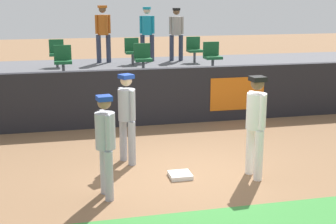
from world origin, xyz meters
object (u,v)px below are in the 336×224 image
Objects in this scene: seat_back_center at (132,50)px; spectator_hooded at (176,30)px; player_runner_visitor at (105,139)px; seat_back_left at (57,52)px; seat_front_left at (63,59)px; first_base at (180,175)px; seat_front_right at (212,55)px; seat_back_right at (194,48)px; spectator_casual at (147,30)px; seat_front_center at (143,57)px; player_fielder_home at (256,120)px; spectator_capped at (103,30)px; player_coach_visitor at (127,112)px.

spectator_hooded reaches higher than seat_back_center.
player_runner_visitor is 7.61m from seat_back_left.
first_base is at bearing -69.26° from seat_front_left.
seat_front_left is 4.26m from seat_front_right.
seat_back_right is at bearing 23.06° from seat_front_left.
spectator_casual is (-1.45, 2.53, 0.56)m from seat_front_right.
spectator_casual is (0.60, 2.53, 0.56)m from seat_front_center.
seat_back_right is (0.93, 7.26, 0.50)m from player_fielder_home.
seat_front_left is at bearing -84.75° from seat_back_left.
seat_front_left is 0.46× the size of spectator_capped.
seat_front_right reaches higher than player_fielder_home.
seat_back_right is at bearing 41.64° from seat_front_center.
seat_front_left is at bearing 40.04° from spectator_hooded.
first_base is 0.48× the size of seat_front_right.
spectator_casual is (-0.98, 0.11, 0.02)m from spectator_hooded.
spectator_capped is 1.03× the size of spectator_casual.
seat_front_center is (1.63, 5.75, 0.59)m from player_runner_visitor.
seat_back_right is 1.00× the size of seat_back_left.
player_runner_visitor is 8.66m from spectator_casual.
spectator_hooded is 0.98× the size of spectator_casual.
player_runner_visitor is 5.81m from seat_front_left.
spectator_hooded reaches higher than player_coach_visitor.
spectator_casual is at bearing 0.80° from spectator_hooded.
seat_back_center is (0.21, 7.00, 1.54)m from first_base.
spectator_hooded is at bearing 56.91° from seat_front_center.
player_coach_visitor is 4.37m from seat_front_left.
seat_front_right reaches higher than player_coach_visitor.
player_fielder_home is 2.23× the size of seat_front_right.
spectator_casual reaches higher than seat_front_left.
player_coach_visitor is 6.75m from seat_back_right.
seat_front_left is 2.20m from seat_front_center.
seat_front_right and seat_back_left have the same top height.
seat_back_right is (2.26, 7.00, 1.54)m from first_base.
player_runner_visitor is 0.93× the size of spectator_capped.
seat_front_left is at bearing -180.00° from seat_front_center.
spectator_capped reaches higher than seat_back_left.
seat_front_left is at bearing 51.08° from spectator_capped.
seat_back_right is at bearing 0.00° from seat_back_left.
spectator_casual is at bearing 152.76° from seat_back_right.
player_fielder_home is at bearing 112.66° from spectator_casual.
first_base is 1.78m from player_runner_visitor.
player_coach_visitor is at bearing -126.65° from seat_front_right.
spectator_hooded reaches higher than seat_front_left.
spectator_capped is (-2.92, 2.48, 0.60)m from seat_front_right.
player_runner_visitor is 8.85m from spectator_hooded.
seat_front_right and seat_front_center have the same top height.
seat_back_right is (3.66, 7.55, 0.58)m from player_runner_visitor.
seat_front_center is at bearing -138.36° from seat_back_right.
seat_back_center is at bearing -180.00° from seat_back_right.
spectator_capped is (-1.96, 7.94, 1.09)m from player_fielder_home.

